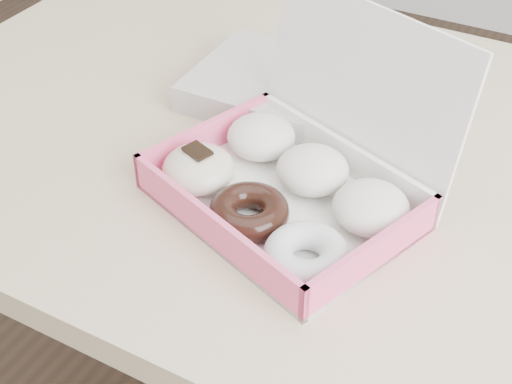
% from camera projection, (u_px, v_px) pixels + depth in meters
% --- Properties ---
extents(table, '(1.20, 0.80, 0.75)m').
position_uv_depth(table, '(301.00, 183.00, 1.00)').
color(table, tan).
rests_on(table, ground).
extents(donut_box, '(0.36, 0.33, 0.21)m').
position_uv_depth(donut_box, '(291.00, 178.00, 0.83)').
color(donut_box, white).
rests_on(donut_box, table).
extents(newspapers, '(0.26, 0.21, 0.04)m').
position_uv_depth(newspapers, '(284.00, 88.00, 1.01)').
color(newspapers, silver).
rests_on(newspapers, table).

